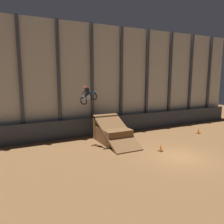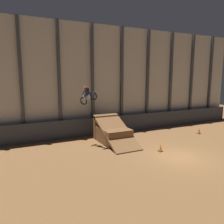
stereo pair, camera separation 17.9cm
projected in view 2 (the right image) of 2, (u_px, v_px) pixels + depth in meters
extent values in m
plane|color=brown|center=(179.00, 157.00, 16.35)|extent=(60.00, 60.00, 0.00)
cube|color=beige|center=(121.00, 80.00, 23.86)|extent=(32.00, 0.12, 11.19)
cube|color=#3D424C|center=(21.00, 81.00, 19.36)|extent=(0.28, 0.28, 11.19)
cube|color=#3D424C|center=(59.00, 81.00, 20.80)|extent=(0.28, 0.28, 11.19)
cube|color=#3D424C|center=(92.00, 80.00, 22.24)|extent=(0.28, 0.28, 11.19)
cube|color=#3D424C|center=(122.00, 80.00, 23.68)|extent=(0.28, 0.28, 11.19)
cube|color=#3D424C|center=(148.00, 80.00, 25.12)|extent=(0.28, 0.28, 11.19)
cube|color=#3D424C|center=(171.00, 80.00, 26.56)|extent=(0.28, 0.28, 11.19)
cube|color=#3D424C|center=(191.00, 80.00, 28.00)|extent=(0.28, 0.28, 11.19)
cube|color=#3D424C|center=(210.00, 79.00, 29.44)|extent=(0.28, 0.28, 11.19)
cube|color=#383D47|center=(124.00, 123.00, 23.87)|extent=(31.36, 0.20, 1.83)
cube|color=brown|center=(113.00, 135.00, 20.15)|extent=(2.42, 3.48, 1.36)
cube|color=brown|center=(106.00, 126.00, 21.41)|extent=(2.47, 0.50, 2.26)
cube|color=brown|center=(116.00, 132.00, 19.42)|extent=(2.47, 5.05, 2.44)
torus|color=black|center=(84.00, 101.00, 18.91)|extent=(0.81, 0.61, 0.72)
torus|color=black|center=(94.00, 96.00, 17.94)|extent=(0.81, 0.61, 0.72)
cube|color=#B7B7BC|center=(88.00, 97.00, 18.40)|extent=(0.38, 0.61, 0.45)
cube|color=blue|center=(87.00, 95.00, 18.54)|extent=(0.36, 0.54, 0.39)
cube|color=black|center=(89.00, 93.00, 18.26)|extent=(0.35, 0.58, 0.32)
cube|color=blue|center=(93.00, 92.00, 17.90)|extent=(0.26, 0.38, 0.19)
cylinder|color=#B7B7BC|center=(84.00, 97.00, 18.81)|extent=(0.20, 0.41, 0.44)
cylinder|color=black|center=(84.00, 95.00, 18.81)|extent=(0.51, 0.47, 0.04)
cube|color=black|center=(87.00, 91.00, 18.43)|extent=(0.34, 0.30, 0.51)
sphere|color=red|center=(85.00, 88.00, 18.53)|extent=(0.36, 0.41, 0.34)
cylinder|color=black|center=(86.00, 94.00, 18.36)|extent=(0.22, 0.34, 0.41)
cylinder|color=black|center=(89.00, 94.00, 18.53)|extent=(0.22, 0.34, 0.41)
cylinder|color=black|center=(84.00, 92.00, 18.49)|extent=(0.23, 0.44, 0.41)
cylinder|color=black|center=(87.00, 92.00, 18.71)|extent=(0.23, 0.44, 0.41)
cube|color=black|center=(160.00, 151.00, 17.66)|extent=(0.36, 0.36, 0.03)
cone|color=orange|center=(160.00, 148.00, 17.61)|extent=(0.28, 0.28, 0.55)
cube|color=black|center=(199.00, 134.00, 23.09)|extent=(0.36, 0.36, 0.03)
cone|color=orange|center=(199.00, 131.00, 23.05)|extent=(0.28, 0.28, 0.55)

